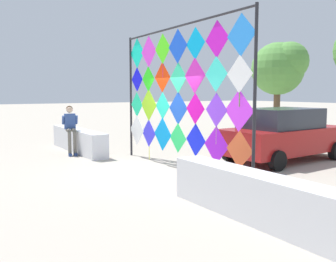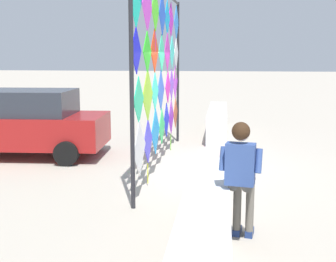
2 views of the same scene
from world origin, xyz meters
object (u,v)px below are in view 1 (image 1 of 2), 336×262
Objects in this scene: seated_vendor at (71,126)px; tree_palm_like at (281,67)px; parked_car at (283,134)px; kite_display_rack at (177,88)px.

seated_vendor is 0.35× the size of tree_palm_like.
parked_car is at bearing -47.91° from tree_palm_like.
seated_vendor is 0.39× the size of parked_car.
kite_display_rack is 3.84m from parked_car.
kite_display_rack is at bearing 21.29° from seated_vendor.
seated_vendor is 12.36m from tree_palm_like.
kite_display_rack is at bearing -61.40° from tree_palm_like.
kite_display_rack is 1.23× the size of tree_palm_like.
parked_car is 0.90× the size of tree_palm_like.
parked_car is (0.54, 3.53, -1.41)m from kite_display_rack.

